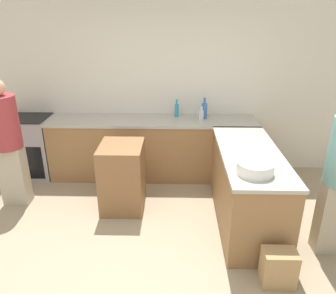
# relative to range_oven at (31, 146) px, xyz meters

# --- Properties ---
(ground_plane) EXTENTS (14.00, 14.00, 0.00)m
(ground_plane) POSITION_rel_range_oven_xyz_m (1.92, -1.99, -0.46)
(ground_plane) COLOR tan
(wall_back) EXTENTS (8.00, 0.06, 2.70)m
(wall_back) POSITION_rel_range_oven_xyz_m (1.92, 0.34, 0.89)
(wall_back) COLOR silver
(wall_back) RESTS_ON ground_plane
(counter_back) EXTENTS (3.12, 0.65, 0.92)m
(counter_back) POSITION_rel_range_oven_xyz_m (1.92, -0.00, -0.00)
(counter_back) COLOR olive
(counter_back) RESTS_ON ground_plane
(counter_peninsula) EXTENTS (0.69, 1.78, 0.92)m
(counter_peninsula) POSITION_rel_range_oven_xyz_m (3.13, -1.19, -0.00)
(counter_peninsula) COLOR olive
(counter_peninsula) RESTS_ON ground_plane
(range_oven) EXTENTS (0.70, 0.63, 0.93)m
(range_oven) POSITION_rel_range_oven_xyz_m (0.00, 0.00, 0.00)
(range_oven) COLOR #99999E
(range_oven) RESTS_ON ground_plane
(island_table) EXTENTS (0.54, 0.62, 0.87)m
(island_table) POSITION_rel_range_oven_xyz_m (1.58, -0.92, -0.03)
(island_table) COLOR brown
(island_table) RESTS_ON ground_plane
(mixing_bowl) EXTENTS (0.37, 0.37, 0.12)m
(mixing_bowl) POSITION_rel_range_oven_xyz_m (3.06, -1.74, 0.52)
(mixing_bowl) COLOR white
(mixing_bowl) RESTS_ON counter_peninsula
(water_bottle_blue) EXTENTS (0.09, 0.09, 0.31)m
(water_bottle_blue) POSITION_rel_range_oven_xyz_m (2.69, 0.08, 0.58)
(water_bottle_blue) COLOR #386BB7
(water_bottle_blue) RESTS_ON counter_back
(dish_soap_bottle) EXTENTS (0.06, 0.06, 0.27)m
(dish_soap_bottle) POSITION_rel_range_oven_xyz_m (2.28, 0.15, 0.56)
(dish_soap_bottle) COLOR #338CBF
(dish_soap_bottle) RESTS_ON counter_back
(vinegar_bottle_clear) EXTENTS (0.08, 0.08, 0.21)m
(vinegar_bottle_clear) POSITION_rel_range_oven_xyz_m (2.64, -0.02, 0.54)
(vinegar_bottle_clear) COLOR silver
(vinegar_bottle_clear) RESTS_ON counter_back
(person_by_range) EXTENTS (0.37, 0.37, 1.68)m
(person_by_range) POSITION_rel_range_oven_xyz_m (0.13, -0.87, 0.44)
(person_by_range) COLOR #ADA38E
(person_by_range) RESTS_ON ground_plane
(paper_bag) EXTENTS (0.31, 0.21, 0.37)m
(paper_bag) POSITION_rel_range_oven_xyz_m (3.25, -2.24, -0.28)
(paper_bag) COLOR #A88456
(paper_bag) RESTS_ON ground_plane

